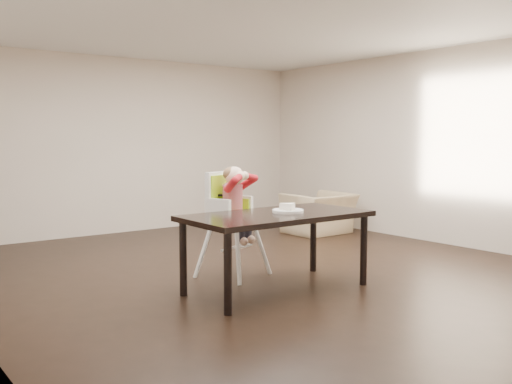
# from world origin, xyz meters

# --- Properties ---
(ground) EXTENTS (7.00, 7.00, 0.00)m
(ground) POSITION_xyz_m (0.00, 0.00, 0.00)
(ground) COLOR black
(ground) RESTS_ON ground
(room_walls) EXTENTS (6.02, 7.02, 2.71)m
(room_walls) POSITION_xyz_m (0.00, 0.00, 1.86)
(room_walls) COLOR beige
(room_walls) RESTS_ON ground
(dining_table) EXTENTS (1.80, 0.90, 0.75)m
(dining_table) POSITION_xyz_m (-0.40, -0.60, 0.67)
(dining_table) COLOR black
(dining_table) RESTS_ON ground
(high_chair) EXTENTS (0.63, 0.63, 1.17)m
(high_chair) POSITION_xyz_m (-0.42, 0.15, 0.83)
(high_chair) COLOR white
(high_chair) RESTS_ON ground
(plate) EXTENTS (0.35, 0.35, 0.09)m
(plate) POSITION_xyz_m (-0.27, -0.62, 0.78)
(plate) COLOR white
(plate) RESTS_ON dining_table
(armchair) EXTENTS (0.96, 0.63, 0.83)m
(armchair) POSITION_xyz_m (2.20, 1.58, 0.42)
(armchair) COLOR tan
(armchair) RESTS_ON ground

